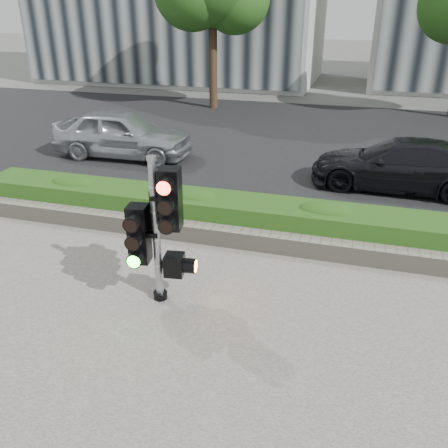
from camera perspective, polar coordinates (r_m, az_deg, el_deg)
name	(u,v)px	position (r m, az deg, el deg)	size (l,w,h in m)	color
ground	(211,301)	(7.61, -1.55, -9.26)	(120.00, 120.00, 0.00)	#51514C
sidewalk	(144,422)	(5.85, -9.60, -22.41)	(16.00, 11.00, 0.03)	#9E9389
road	(300,141)	(16.65, 9.09, 9.88)	(60.00, 13.00, 0.02)	black
curb	(255,219)	(10.25, 3.79, 0.63)	(60.00, 0.25, 0.12)	gray
stone_wall	(241,238)	(9.09, 2.07, -1.70)	(12.00, 0.32, 0.34)	gray
hedge	(249,217)	(9.59, 3.05, 0.89)	(12.00, 1.00, 0.68)	#3F7C26
traffic_signal	(158,224)	(7.08, -7.90, 0.03)	(0.83, 0.65, 2.34)	black
car_silver	(123,134)	(14.76, -12.05, 10.58)	(1.67, 4.16, 1.42)	#B7BABF
car_dark	(400,165)	(12.64, 20.45, 6.72)	(1.75, 4.32, 1.25)	black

